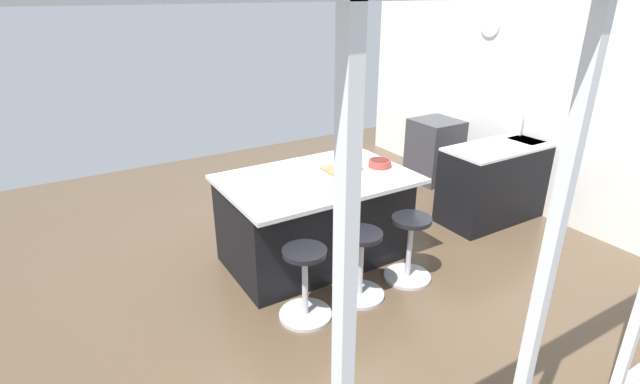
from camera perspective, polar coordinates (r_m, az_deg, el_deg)
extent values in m
plane|color=brown|center=(4.99, 0.07, -7.36)|extent=(7.32, 7.32, 0.00)
cube|color=silver|center=(2.30, 25.00, -9.94)|extent=(0.05, 0.06, 2.35)
cube|color=silver|center=(1.68, 2.71, -21.24)|extent=(0.05, 0.06, 2.35)
cube|color=silver|center=(6.35, 22.75, 10.93)|extent=(0.12, 5.38, 2.76)
cylinder|color=white|center=(6.53, 19.61, 18.17)|extent=(0.03, 0.28, 0.28)
cube|color=black|center=(6.15, 21.76, 1.43)|extent=(1.88, 0.60, 0.86)
cube|color=silver|center=(6.01, 22.37, 5.39)|extent=(1.88, 0.60, 0.03)
cube|color=#38383D|center=(6.21, 23.64, 5.28)|extent=(0.44, 0.36, 0.12)
cylinder|color=#B7B7BC|center=(6.24, 22.83, 7.42)|extent=(0.02, 0.02, 0.28)
cube|color=#38383D|center=(6.94, 13.44, 4.83)|extent=(0.60, 0.60, 0.86)
cube|color=black|center=(6.75, 15.19, 3.76)|extent=(0.44, 0.01, 0.32)
cube|color=black|center=(4.73, -0.63, -3.31)|extent=(1.70, 0.99, 0.85)
cube|color=silver|center=(4.51, -0.33, 1.55)|extent=(1.76, 1.19, 0.04)
cylinder|color=#B7B7BC|center=(4.67, 10.30, -9.83)|extent=(0.44, 0.44, 0.03)
cylinder|color=#B7B7BC|center=(4.53, 10.56, -6.72)|extent=(0.05, 0.05, 0.57)
cylinder|color=black|center=(4.38, 10.84, -3.23)|extent=(0.36, 0.36, 0.04)
cylinder|color=#B7B7BC|center=(4.38, 4.70, -12.00)|extent=(0.44, 0.44, 0.03)
cylinder|color=#B7B7BC|center=(4.22, 4.83, -8.75)|extent=(0.05, 0.05, 0.57)
cylinder|color=black|center=(4.07, 4.97, -5.07)|extent=(0.36, 0.36, 0.04)
cylinder|color=#B7B7BC|center=(4.13, -1.75, -14.31)|extent=(0.44, 0.44, 0.03)
cylinder|color=#B7B7BC|center=(3.96, -1.80, -10.96)|extent=(0.05, 0.05, 0.57)
cylinder|color=black|center=(3.80, -1.85, -7.12)|extent=(0.36, 0.36, 0.04)
cube|color=olive|center=(4.69, 2.57, 2.82)|extent=(0.36, 0.24, 0.02)
sphere|color=#609E2D|center=(4.71, 2.46, 3.56)|extent=(0.09, 0.09, 0.09)
cylinder|color=#993833|center=(4.79, 7.11, 3.39)|extent=(0.22, 0.22, 0.07)
cylinder|color=#4C1C19|center=(4.79, 7.12, 3.56)|extent=(0.18, 0.18, 0.04)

